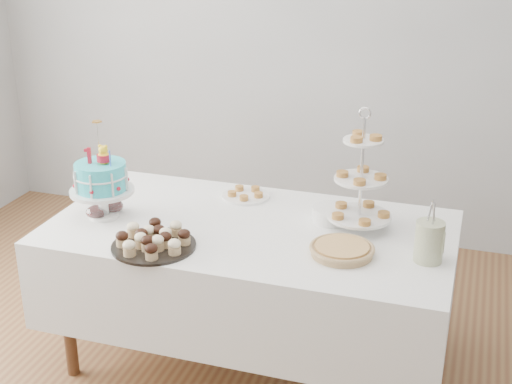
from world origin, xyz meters
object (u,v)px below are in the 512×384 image
(cupcake_tray, at_px, (153,239))
(jam_bowl_a, at_px, (97,212))
(tiered_stand, at_px, (361,180))
(jam_bowl_b, at_px, (112,206))
(pie, at_px, (342,249))
(utensil_pitcher, at_px, (429,240))
(pastry_plate, at_px, (246,194))
(plate_stack, at_px, (331,214))
(birthday_cake, at_px, (102,192))
(table, at_px, (250,268))

(cupcake_tray, distance_m, jam_bowl_a, 0.46)
(tiered_stand, bearing_deg, jam_bowl_b, -171.38)
(pie, bearing_deg, utensil_pitcher, 9.07)
(tiered_stand, bearing_deg, cupcake_tray, -150.04)
(jam_bowl_a, bearing_deg, tiered_stand, 12.19)
(pie, bearing_deg, pastry_plate, 140.65)
(jam_bowl_b, distance_m, utensil_pitcher, 1.55)
(plate_stack, height_order, utensil_pitcher, utensil_pitcher)
(tiered_stand, height_order, pastry_plate, tiered_stand)
(cupcake_tray, height_order, utensil_pitcher, utensil_pitcher)
(pastry_plate, xyz_separation_m, jam_bowl_b, (-0.57, -0.39, 0.01))
(pie, bearing_deg, jam_bowl_a, 178.72)
(cupcake_tray, distance_m, pie, 0.84)
(jam_bowl_b, bearing_deg, utensil_pitcher, -2.04)
(pie, distance_m, jam_bowl_a, 1.23)
(pie, bearing_deg, birthday_cake, 177.85)
(table, height_order, plate_stack, plate_stack)
(tiered_stand, height_order, plate_stack, tiered_stand)
(table, xyz_separation_m, cupcake_tray, (-0.34, -0.35, 0.27))
(pie, height_order, jam_bowl_b, jam_bowl_b)
(cupcake_tray, distance_m, tiered_stand, 0.99)
(birthday_cake, xyz_separation_m, plate_stack, (1.07, 0.30, -0.09))
(birthday_cake, bearing_deg, jam_bowl_b, 75.29)
(birthday_cake, relative_size, pie, 1.67)
(jam_bowl_b, bearing_deg, cupcake_tray, -38.93)
(table, height_order, cupcake_tray, cupcake_tray)
(jam_bowl_b, bearing_deg, tiered_stand, 8.62)
(table, height_order, jam_bowl_b, jam_bowl_b)
(birthday_cake, height_order, jam_bowl_b, birthday_cake)
(pastry_plate, relative_size, jam_bowl_a, 2.37)
(jam_bowl_a, xyz_separation_m, jam_bowl_b, (0.04, 0.09, 0.00))
(utensil_pitcher, bearing_deg, cupcake_tray, -146.08)
(pie, xyz_separation_m, plate_stack, (-0.12, 0.34, 0.01))
(pastry_plate, height_order, utensil_pitcher, utensil_pitcher)
(table, xyz_separation_m, plate_stack, (0.35, 0.18, 0.26))
(tiered_stand, xyz_separation_m, utensil_pitcher, (0.34, -0.24, -0.15))
(pastry_plate, bearing_deg, jam_bowl_b, -145.68)
(plate_stack, height_order, jam_bowl_a, plate_stack)
(pie, xyz_separation_m, jam_bowl_a, (-1.22, 0.03, 0.00))
(pie, height_order, plate_stack, plate_stack)
(tiered_stand, relative_size, utensil_pitcher, 2.14)
(utensil_pitcher, bearing_deg, plate_stack, 172.01)
(utensil_pitcher, bearing_deg, jam_bowl_b, -159.80)
(pie, height_order, pastry_plate, pie)
(tiered_stand, bearing_deg, pastry_plate, 161.82)
(jam_bowl_b, xyz_separation_m, utensil_pitcher, (1.55, -0.06, 0.07))
(tiered_stand, relative_size, jam_bowl_b, 5.31)
(tiered_stand, bearing_deg, table, -164.94)
(pie, distance_m, pastry_plate, 0.80)
(tiered_stand, bearing_deg, utensil_pitcher, -34.69)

